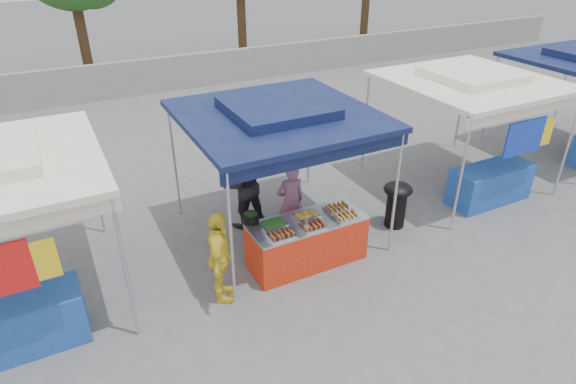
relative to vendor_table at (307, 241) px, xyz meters
name	(u,v)px	position (x,y,z in m)	size (l,w,h in m)	color
ground_plane	(303,258)	(0.00, 0.10, -0.43)	(80.00, 80.00, 0.00)	#5D5D60
back_wall	(152,76)	(0.00, 11.10, 0.17)	(40.00, 0.25, 1.20)	gray
main_canopy	(278,115)	(0.00, 1.07, 1.94)	(3.20, 3.20, 2.57)	silver
neighbor_stall_right	(480,122)	(4.50, 0.67, 1.18)	(3.20, 3.20, 2.57)	silver
vendor_table	(307,241)	(0.00, 0.00, 0.00)	(2.00, 0.80, 0.85)	red
food_tray_fl	(281,235)	(-0.61, -0.24, 0.46)	(0.42, 0.30, 0.07)	silver
food_tray_fm	(313,226)	(-0.03, -0.24, 0.46)	(0.42, 0.30, 0.07)	silver
food_tray_fr	(346,216)	(0.62, -0.24, 0.46)	(0.42, 0.30, 0.07)	silver
food_tray_bl	(273,224)	(-0.58, 0.11, 0.46)	(0.42, 0.30, 0.07)	silver
food_tray_bm	(307,215)	(0.05, 0.10, 0.46)	(0.42, 0.30, 0.07)	silver
food_tray_br	(337,208)	(0.64, 0.08, 0.46)	(0.42, 0.30, 0.07)	silver
cooking_pot	(251,218)	(-0.86, 0.39, 0.50)	(0.27, 0.27, 0.16)	black
skewer_cup	(306,228)	(-0.17, -0.27, 0.48)	(0.09, 0.09, 0.11)	silver
wok_burner	(397,201)	(2.11, 0.23, 0.13)	(0.55, 0.55, 0.93)	black
crate_left	(278,244)	(-0.29, 0.51, -0.28)	(0.48, 0.33, 0.29)	#1434A9
crate_right	(309,234)	(0.37, 0.55, -0.29)	(0.47, 0.33, 0.28)	#1434A9
crate_stacked	(310,221)	(0.37, 0.55, -0.01)	(0.46, 0.32, 0.28)	#1434A9
vendor_woman	(290,202)	(0.11, 0.82, 0.33)	(0.55, 0.36, 1.52)	#8F5B82
helper_man	(242,184)	(-0.49, 1.62, 0.47)	(0.87, 0.68, 1.80)	black
customer_person	(220,258)	(-1.64, -0.23, 0.36)	(0.92, 0.38, 1.56)	yellow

